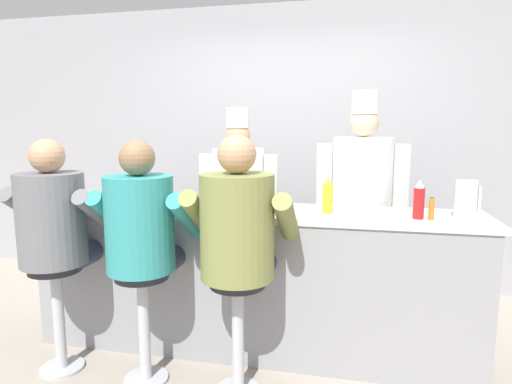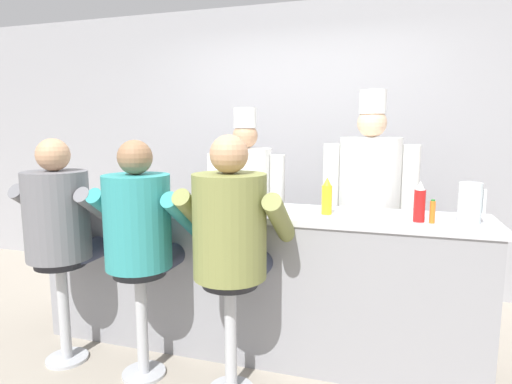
{
  "view_description": "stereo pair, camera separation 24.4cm",
  "coord_description": "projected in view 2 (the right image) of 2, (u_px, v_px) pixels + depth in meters",
  "views": [
    {
      "loc": [
        0.63,
        -2.48,
        1.53
      ],
      "look_at": [
        0.04,
        0.25,
        1.11
      ],
      "focal_mm": 30.0,
      "sensor_mm": 36.0,
      "label": 1
    },
    {
      "loc": [
        0.87,
        -2.42,
        1.53
      ],
      "look_at": [
        0.04,
        0.25,
        1.11
      ],
      "focal_mm": 30.0,
      "sensor_mm": 36.0,
      "label": 2
    }
  ],
  "objects": [
    {
      "name": "cook_in_whites_near",
      "position": [
        245.0,
        202.0,
        3.51
      ],
      "size": [
        0.66,
        0.42,
        1.69
      ],
      "color": "#232328",
      "rests_on": "ground_plane"
    },
    {
      "name": "cook_in_whites_far",
      "position": [
        369.0,
        200.0,
        3.25
      ],
      "size": [
        0.71,
        0.45,
        1.81
      ],
      "color": "#232328",
      "rests_on": "ground_plane"
    },
    {
      "name": "coffee_mug_tan",
      "position": [
        229.0,
        199.0,
        2.96
      ],
      "size": [
        0.13,
        0.08,
        0.1
      ],
      "color": "beige",
      "rests_on": "diner_counter"
    },
    {
      "name": "ground_plane",
      "position": [
        238.0,
        367.0,
        2.76
      ],
      "size": [
        20.0,
        20.0,
        0.0
      ],
      "primitive_type": "plane",
      "color": "#9E9384"
    },
    {
      "name": "mustard_bottle_yellow",
      "position": [
        327.0,
        197.0,
        2.68
      ],
      "size": [
        0.07,
        0.07,
        0.23
      ],
      "color": "yellow",
      "rests_on": "diner_counter"
    },
    {
      "name": "wall_back",
      "position": [
        296.0,
        147.0,
        4.19
      ],
      "size": [
        10.0,
        0.06,
        2.7
      ],
      "color": "#99999E",
      "rests_on": "ground_plane"
    },
    {
      "name": "diner_seated_olive",
      "position": [
        232.0,
        232.0,
        2.4
      ],
      "size": [
        0.63,
        0.62,
        1.5
      ],
      "color": "#B2B5BA",
      "rests_on": "ground_plane"
    },
    {
      "name": "coffee_mug_white",
      "position": [
        154.0,
        202.0,
        2.87
      ],
      "size": [
        0.12,
        0.08,
        0.1
      ],
      "color": "white",
      "rests_on": "diner_counter"
    },
    {
      "name": "diner_counter",
      "position": [
        251.0,
        279.0,
        2.95
      ],
      "size": [
        3.01,
        0.55,
        0.99
      ],
      "color": "gray",
      "rests_on": "ground_plane"
    },
    {
      "name": "ketchup_bottle_red",
      "position": [
        420.0,
        203.0,
        2.47
      ],
      "size": [
        0.06,
        0.06,
        0.24
      ],
      "color": "red",
      "rests_on": "diner_counter"
    },
    {
      "name": "diner_seated_grey",
      "position": [
        62.0,
        221.0,
        2.75
      ],
      "size": [
        0.6,
        0.6,
        1.47
      ],
      "color": "#B2B5BA",
      "rests_on": "ground_plane"
    },
    {
      "name": "cereal_bowl",
      "position": [
        229.0,
        208.0,
        2.78
      ],
      "size": [
        0.14,
        0.14,
        0.05
      ],
      "color": "#4C7FB7",
      "rests_on": "diner_counter"
    },
    {
      "name": "water_pitcher_clear",
      "position": [
        470.0,
        203.0,
        2.43
      ],
      "size": [
        0.14,
        0.13,
        0.23
      ],
      "color": "silver",
      "rests_on": "diner_counter"
    },
    {
      "name": "breakfast_plate",
      "position": [
        125.0,
        200.0,
        3.14
      ],
      "size": [
        0.26,
        0.26,
        0.05
      ],
      "color": "white",
      "rests_on": "diner_counter"
    },
    {
      "name": "hot_sauce_bottle_orange",
      "position": [
        432.0,
        212.0,
        2.43
      ],
      "size": [
        0.03,
        0.03,
        0.14
      ],
      "color": "orange",
      "rests_on": "diner_counter"
    },
    {
      "name": "diner_seated_teal",
      "position": [
        141.0,
        228.0,
        2.58
      ],
      "size": [
        0.6,
        0.59,
        1.47
      ],
      "color": "#B2B5BA",
      "rests_on": "ground_plane"
    }
  ]
}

